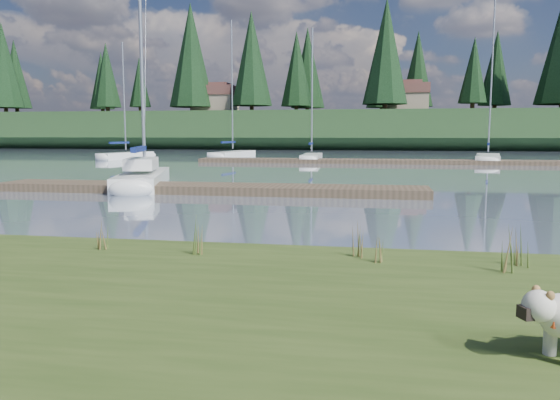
# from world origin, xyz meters

# --- Properties ---
(ground) EXTENTS (200.00, 200.00, 0.00)m
(ground) POSITION_xyz_m (0.00, 30.00, 0.00)
(ground) COLOR gray
(ground) RESTS_ON ground
(bank) EXTENTS (60.00, 9.00, 0.35)m
(bank) POSITION_xyz_m (0.00, -6.00, 0.17)
(bank) COLOR #374A1B
(bank) RESTS_ON ground
(ridge) EXTENTS (200.00, 20.00, 5.00)m
(ridge) POSITION_xyz_m (0.00, 73.00, 2.50)
(ridge) COLOR #1A3218
(ridge) RESTS_ON ground
(sailboat_main) EXTENTS (3.85, 8.06, 11.54)m
(sailboat_main) POSITION_xyz_m (-7.51, 11.53, 0.42)
(sailboat_main) COLOR white
(sailboat_main) RESTS_ON ground
(dock_near) EXTENTS (16.00, 2.00, 0.30)m
(dock_near) POSITION_xyz_m (-4.00, 9.00, 0.15)
(dock_near) COLOR #4C3D2C
(dock_near) RESTS_ON ground
(dock_far) EXTENTS (26.00, 2.20, 0.30)m
(dock_far) POSITION_xyz_m (2.00, 30.00, 0.15)
(dock_far) COLOR #4C3D2C
(dock_far) RESTS_ON ground
(sailboat_bg_0) EXTENTS (2.90, 6.76, 9.79)m
(sailboat_bg_0) POSITION_xyz_m (-18.66, 33.68, 0.33)
(sailboat_bg_0) COLOR white
(sailboat_bg_0) RESTS_ON ground
(sailboat_bg_1) EXTENTS (2.72, 8.29, 12.13)m
(sailboat_bg_1) POSITION_xyz_m (-10.53, 38.15, 0.33)
(sailboat_bg_1) COLOR white
(sailboat_bg_1) RESTS_ON ground
(sailboat_bg_2) EXTENTS (1.61, 6.78, 10.25)m
(sailboat_bg_2) POSITION_xyz_m (-2.89, 32.72, 0.33)
(sailboat_bg_2) COLOR white
(sailboat_bg_2) RESTS_ON ground
(sailboat_bg_3) EXTENTS (3.14, 8.41, 12.10)m
(sailboat_bg_3) POSITION_xyz_m (10.50, 33.74, 0.32)
(sailboat_bg_3) COLOR white
(sailboat_bg_3) RESTS_ON ground
(weed_0) EXTENTS (0.17, 0.14, 0.62)m
(weed_0) POSITION_xyz_m (-0.43, -2.42, 0.61)
(weed_0) COLOR #475B23
(weed_0) RESTS_ON bank
(weed_1) EXTENTS (0.17, 0.14, 0.57)m
(weed_1) POSITION_xyz_m (1.92, -2.23, 0.59)
(weed_1) COLOR #475B23
(weed_1) RESTS_ON bank
(weed_2) EXTENTS (0.17, 0.14, 0.61)m
(weed_2) POSITION_xyz_m (4.13, -2.37, 0.61)
(weed_2) COLOR #475B23
(weed_2) RESTS_ON bank
(weed_3) EXTENTS (0.17, 0.14, 0.47)m
(weed_3) POSITION_xyz_m (-2.06, -2.33, 0.54)
(weed_3) COLOR #475B23
(weed_3) RESTS_ON bank
(weed_4) EXTENTS (0.17, 0.14, 0.45)m
(weed_4) POSITION_xyz_m (2.23, -2.50, 0.54)
(weed_4) COLOR #475B23
(weed_4) RESTS_ON bank
(weed_5) EXTENTS (0.17, 0.14, 0.66)m
(weed_5) POSITION_xyz_m (3.88, -2.76, 0.63)
(weed_5) COLOR #475B23
(weed_5) RESTS_ON bank
(mud_lip) EXTENTS (60.00, 0.50, 0.14)m
(mud_lip) POSITION_xyz_m (0.00, -1.60, 0.07)
(mud_lip) COLOR #33281C
(mud_lip) RESTS_ON ground
(conifer_0) EXTENTS (5.72, 5.72, 14.15)m
(conifer_0) POSITION_xyz_m (-55.00, 67.00, 12.64)
(conifer_0) COLOR #382619
(conifer_0) RESTS_ON ridge
(conifer_1) EXTENTS (4.40, 4.40, 11.30)m
(conifer_1) POSITION_xyz_m (-40.00, 71.00, 11.28)
(conifer_1) COLOR #382619
(conifer_1) RESTS_ON ridge
(conifer_2) EXTENTS (6.60, 6.60, 16.05)m
(conifer_2) POSITION_xyz_m (-25.00, 68.00, 13.54)
(conifer_2) COLOR #382619
(conifer_2) RESTS_ON ridge
(conifer_3) EXTENTS (4.84, 4.84, 12.25)m
(conifer_3) POSITION_xyz_m (-10.00, 72.00, 11.74)
(conifer_3) COLOR #382619
(conifer_3) RESTS_ON ridge
(conifer_4) EXTENTS (6.16, 6.16, 15.10)m
(conifer_4) POSITION_xyz_m (3.00, 66.00, 13.09)
(conifer_4) COLOR #382619
(conifer_4) RESTS_ON ridge
(conifer_5) EXTENTS (3.96, 3.96, 10.35)m
(conifer_5) POSITION_xyz_m (15.00, 70.00, 10.83)
(conifer_5) COLOR #382619
(conifer_5) RESTS_ON ridge
(house_0) EXTENTS (6.30, 5.30, 4.65)m
(house_0) POSITION_xyz_m (-22.00, 70.00, 7.31)
(house_0) COLOR gray
(house_0) RESTS_ON ridge
(house_1) EXTENTS (6.30, 5.30, 4.65)m
(house_1) POSITION_xyz_m (6.00, 71.00, 7.31)
(house_1) COLOR gray
(house_1) RESTS_ON ridge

